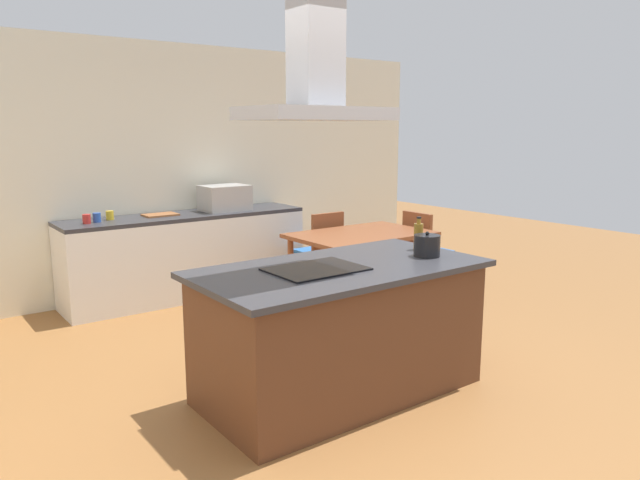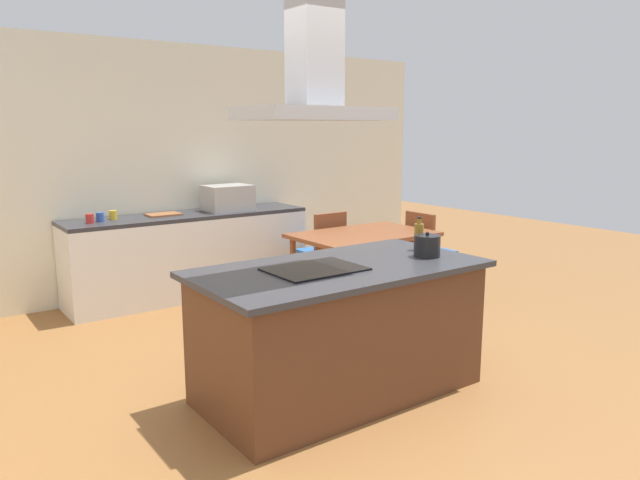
{
  "view_description": "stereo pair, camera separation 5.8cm",
  "coord_description": "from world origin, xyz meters",
  "px_view_note": "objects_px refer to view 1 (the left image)",
  "views": [
    {
      "loc": [
        -2.42,
        -3.03,
        1.81
      ],
      "look_at": [
        0.13,
        0.4,
        1.0
      ],
      "focal_mm": 33.5,
      "sensor_mm": 36.0,
      "label": 1
    },
    {
      "loc": [
        -2.38,
        -3.06,
        1.81
      ],
      "look_at": [
        0.13,
        0.4,
        1.0
      ],
      "focal_mm": 33.5,
      "sensor_mm": 36.0,
      "label": 2
    }
  ],
  "objects_px": {
    "olive_oil_bottle": "(418,236)",
    "coffee_mug_red": "(87,219)",
    "dining_table": "(361,241)",
    "coffee_mug_blue": "(97,218)",
    "cutting_board": "(160,215)",
    "range_hood": "(316,78)",
    "coffee_mug_yellow": "(110,215)",
    "chair_at_right_end": "(423,246)",
    "countertop_microwave": "(225,198)",
    "chair_facing_back_wall": "(322,246)",
    "tea_kettle": "(427,246)",
    "cooktop": "(316,269)"
  },
  "relations": [
    {
      "from": "countertop_microwave",
      "to": "chair_facing_back_wall",
      "type": "xyz_separation_m",
      "value": [
        0.84,
        -0.68,
        -0.53
      ]
    },
    {
      "from": "tea_kettle",
      "to": "coffee_mug_blue",
      "type": "height_order",
      "value": "tea_kettle"
    },
    {
      "from": "chair_at_right_end",
      "to": "chair_facing_back_wall",
      "type": "distance_m",
      "value": 1.13
    },
    {
      "from": "countertop_microwave",
      "to": "chair_facing_back_wall",
      "type": "bearing_deg",
      "value": -39.21
    },
    {
      "from": "dining_table",
      "to": "range_hood",
      "type": "bearing_deg",
      "value": -137.89
    },
    {
      "from": "coffee_mug_red",
      "to": "range_hood",
      "type": "xyz_separation_m",
      "value": [
        0.64,
        -2.84,
        1.16
      ]
    },
    {
      "from": "cutting_board",
      "to": "chair_at_right_end",
      "type": "height_order",
      "value": "cutting_board"
    },
    {
      "from": "cooktop",
      "to": "tea_kettle",
      "type": "relative_size",
      "value": 2.5
    },
    {
      "from": "countertop_microwave",
      "to": "coffee_mug_red",
      "type": "xyz_separation_m",
      "value": [
        -1.5,
        -0.04,
        -0.09
      ]
    },
    {
      "from": "chair_at_right_end",
      "to": "olive_oil_bottle",
      "type": "bearing_deg",
      "value": -137.64
    },
    {
      "from": "chair_at_right_end",
      "to": "chair_facing_back_wall",
      "type": "height_order",
      "value": "same"
    },
    {
      "from": "coffee_mug_blue",
      "to": "chair_facing_back_wall",
      "type": "height_order",
      "value": "coffee_mug_blue"
    },
    {
      "from": "olive_oil_bottle",
      "to": "coffee_mug_red",
      "type": "distance_m",
      "value": 3.23
    },
    {
      "from": "olive_oil_bottle",
      "to": "coffee_mug_red",
      "type": "height_order",
      "value": "olive_oil_bottle"
    },
    {
      "from": "coffee_mug_blue",
      "to": "olive_oil_bottle",
      "type": "bearing_deg",
      "value": -61.25
    },
    {
      "from": "cutting_board",
      "to": "dining_table",
      "type": "distance_m",
      "value": 2.11
    },
    {
      "from": "chair_at_right_end",
      "to": "range_hood",
      "type": "distance_m",
      "value": 3.42
    },
    {
      "from": "cooktop",
      "to": "chair_at_right_end",
      "type": "xyz_separation_m",
      "value": [
        2.61,
        1.53,
        -0.4
      ]
    },
    {
      "from": "coffee_mug_red",
      "to": "olive_oil_bottle",
      "type": "bearing_deg",
      "value": -59.25
    },
    {
      "from": "dining_table",
      "to": "chair_at_right_end",
      "type": "relative_size",
      "value": 1.57
    },
    {
      "from": "cooktop",
      "to": "coffee_mug_yellow",
      "type": "xyz_separation_m",
      "value": [
        -0.39,
        2.95,
        0.04
      ]
    },
    {
      "from": "cooktop",
      "to": "cutting_board",
      "type": "bearing_deg",
      "value": 87.51
    },
    {
      "from": "coffee_mug_red",
      "to": "coffee_mug_yellow",
      "type": "bearing_deg",
      "value": 23.19
    },
    {
      "from": "olive_oil_bottle",
      "to": "chair_facing_back_wall",
      "type": "relative_size",
      "value": 0.28
    },
    {
      "from": "coffee_mug_red",
      "to": "dining_table",
      "type": "bearing_deg",
      "value": -29.28
    },
    {
      "from": "tea_kettle",
      "to": "chair_facing_back_wall",
      "type": "distance_m",
      "value": 2.51
    },
    {
      "from": "chair_at_right_end",
      "to": "range_hood",
      "type": "bearing_deg",
      "value": -149.59
    },
    {
      "from": "cutting_board",
      "to": "dining_table",
      "type": "height_order",
      "value": "cutting_board"
    },
    {
      "from": "cooktop",
      "to": "olive_oil_bottle",
      "type": "distance_m",
      "value": 1.01
    },
    {
      "from": "coffee_mug_blue",
      "to": "dining_table",
      "type": "xyz_separation_m",
      "value": [
        2.23,
        -1.35,
        -0.28
      ]
    },
    {
      "from": "cooktop",
      "to": "chair_facing_back_wall",
      "type": "height_order",
      "value": "cooktop"
    },
    {
      "from": "chair_facing_back_wall",
      "to": "range_hood",
      "type": "distance_m",
      "value": 3.2
    },
    {
      "from": "range_hood",
      "to": "coffee_mug_blue",
      "type": "bearing_deg",
      "value": 100.53
    },
    {
      "from": "countertop_microwave",
      "to": "coffee_mug_blue",
      "type": "xyz_separation_m",
      "value": [
        -1.39,
        0.0,
        -0.09
      ]
    },
    {
      "from": "coffee_mug_yellow",
      "to": "chair_facing_back_wall",
      "type": "distance_m",
      "value": 2.26
    },
    {
      "from": "coffee_mug_yellow",
      "to": "chair_at_right_end",
      "type": "xyz_separation_m",
      "value": [
        3.0,
        -1.42,
        -0.44
      ]
    },
    {
      "from": "cooktop",
      "to": "coffee_mug_yellow",
      "type": "distance_m",
      "value": 2.98
    },
    {
      "from": "dining_table",
      "to": "olive_oil_bottle",
      "type": "bearing_deg",
      "value": -115.2
    },
    {
      "from": "tea_kettle",
      "to": "coffee_mug_blue",
      "type": "xyz_separation_m",
      "value": [
        -1.42,
        3.02,
        -0.03
      ]
    },
    {
      "from": "countertop_microwave",
      "to": "olive_oil_bottle",
      "type": "bearing_deg",
      "value": -86.95
    },
    {
      "from": "cooktop",
      "to": "dining_table",
      "type": "relative_size",
      "value": 0.43
    },
    {
      "from": "coffee_mug_blue",
      "to": "dining_table",
      "type": "bearing_deg",
      "value": -31.17
    },
    {
      "from": "tea_kettle",
      "to": "chair_facing_back_wall",
      "type": "relative_size",
      "value": 0.27
    },
    {
      "from": "range_hood",
      "to": "tea_kettle",
      "type": "bearing_deg",
      "value": -8.67
    },
    {
      "from": "olive_oil_bottle",
      "to": "coffee_mug_blue",
      "type": "xyz_separation_m",
      "value": [
        -1.54,
        2.81,
        -0.06
      ]
    },
    {
      "from": "olive_oil_bottle",
      "to": "dining_table",
      "type": "distance_m",
      "value": 1.65
    },
    {
      "from": "coffee_mug_red",
      "to": "cutting_board",
      "type": "relative_size",
      "value": 0.26
    },
    {
      "from": "cooktop",
      "to": "dining_table",
      "type": "height_order",
      "value": "cooktop"
    },
    {
      "from": "cooktop",
      "to": "dining_table",
      "type": "distance_m",
      "value": 2.3
    },
    {
      "from": "coffee_mug_blue",
      "to": "cutting_board",
      "type": "height_order",
      "value": "coffee_mug_blue"
    }
  ]
}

